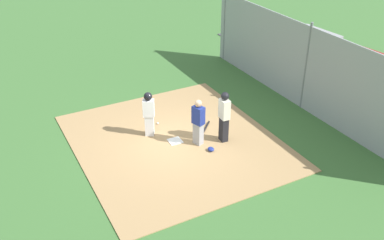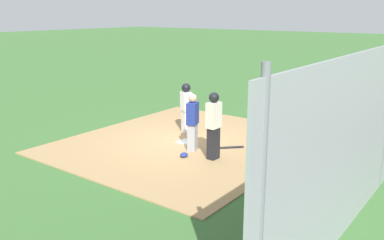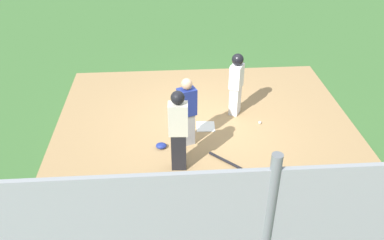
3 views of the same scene
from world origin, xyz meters
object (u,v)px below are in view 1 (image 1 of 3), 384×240
object	(u,v)px
catcher	(198,122)
catcher_mask	(211,149)
umpire	(224,116)
parked_car_red	(362,70)
runner	(149,111)
baseball_bat	(206,127)
parked_car_silver	(313,47)
baseball	(158,123)
home_plate	(175,141)

from	to	relation	value
catcher	catcher_mask	world-z (taller)	catcher
umpire	catcher	bearing A→B (deg)	-10.96
catcher	parked_car_red	bearing A→B (deg)	167.68
runner	baseball_bat	distance (m)	2.19
baseball_bat	parked_car_silver	xyz separation A→B (m)	(3.36, -7.81, 0.55)
parked_car_red	parked_car_silver	bearing A→B (deg)	-8.18
catcher	baseball_bat	size ratio (longest dim) A/B	1.93
baseball_bat	baseball	bearing A→B (deg)	98.02
home_plate	baseball	size ratio (longest dim) A/B	5.95
catcher	catcher_mask	distance (m)	0.99
baseball	parked_car_red	world-z (taller)	parked_car_red
catcher	parked_car_silver	bearing A→B (deg)	-173.27
umpire	catcher_mask	world-z (taller)	umpire
catcher	umpire	world-z (taller)	umpire
home_plate	baseball_bat	distance (m)	1.39
catcher	parked_car_silver	world-z (taller)	catcher
catcher	runner	xyz separation A→B (m)	(1.27, 1.20, 0.08)
catcher_mask	parked_car_silver	xyz separation A→B (m)	(4.71, -8.40, 0.52)
runner	baseball	bearing A→B (deg)	162.88
home_plate	baseball	xyz separation A→B (m)	(1.33, 0.05, 0.03)
runner	parked_car_silver	distance (m)	10.16
baseball_bat	catcher_mask	distance (m)	1.47
catcher	parked_car_red	world-z (taller)	catcher
runner	baseball	world-z (taller)	runner
umpire	parked_car_silver	size ratio (longest dim) A/B	0.42
baseball	parked_car_silver	xyz separation A→B (m)	(2.31, -9.21, 0.55)
home_plate	baseball_bat	world-z (taller)	baseball_bat
baseball	baseball_bat	bearing A→B (deg)	-126.68
catcher_mask	parked_car_red	world-z (taller)	parked_car_red
home_plate	parked_car_red	size ratio (longest dim) A/B	0.10
catcher_mask	parked_car_red	bearing A→B (deg)	-79.24
baseball	parked_car_silver	world-z (taller)	parked_car_silver
home_plate	parked_car_silver	xyz separation A→B (m)	(3.64, -9.17, 0.57)
runner	parked_car_silver	bearing A→B (deg)	133.90
baseball	home_plate	bearing A→B (deg)	-178.05
runner	parked_car_red	bearing A→B (deg)	115.96
catcher_mask	home_plate	bearing A→B (deg)	35.94
home_plate	parked_car_red	xyz separation A→B (m)	(0.51, -9.09, 0.57)
umpire	baseball	world-z (taller)	umpire
parked_car_red	catcher_mask	bearing A→B (deg)	94.00
baseball_bat	parked_car_red	distance (m)	7.75
catcher	parked_car_red	distance (m)	8.53
home_plate	parked_car_red	distance (m)	9.12
baseball_bat	catcher_mask	xyz separation A→B (m)	(-1.35, 0.59, 0.03)
baseball_bat	baseball	size ratio (longest dim) A/B	11.33
umpire	parked_car_silver	bearing A→B (deg)	-147.11
home_plate	parked_car_red	world-z (taller)	parked_car_red
baseball_bat	catcher	bearing A→B (deg)	-179.42
umpire	parked_car_silver	xyz separation A→B (m)	(4.34, -7.70, -0.37)
home_plate	baseball_bat	bearing A→B (deg)	-78.28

